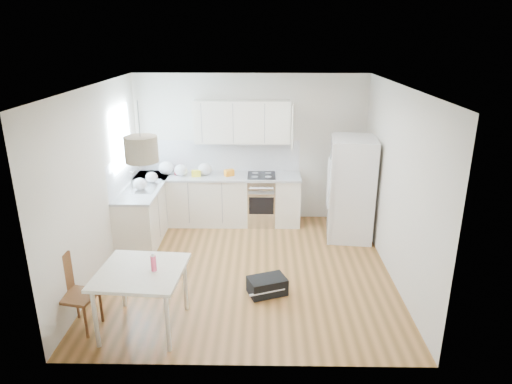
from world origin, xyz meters
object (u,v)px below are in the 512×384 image
dining_table (141,277)px  gym_bag (267,286)px  refrigerator (352,188)px  dining_chair (79,294)px

dining_table → gym_bag: dining_table is taller
refrigerator → gym_bag: 2.52m
dining_chair → refrigerator: bearing=48.7°
refrigerator → gym_bag: size_ratio=3.50×
refrigerator → dining_table: bearing=-130.6°
refrigerator → dining_chair: size_ratio=1.90×
refrigerator → gym_bag: bearing=-120.4°
refrigerator → dining_chair: bearing=-136.7°
refrigerator → gym_bag: (-1.45, -1.91, -0.76)m
refrigerator → dining_chair: refrigerator is taller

